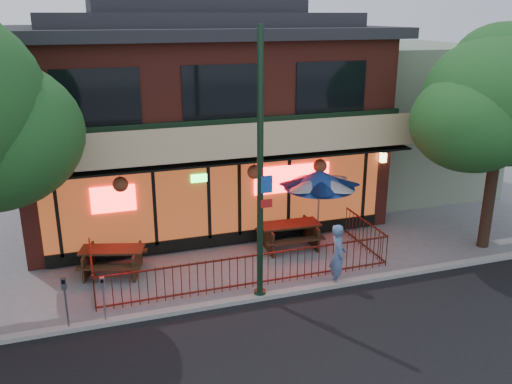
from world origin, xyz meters
TOP-DOWN VIEW (x-y plane):
  - ground at (0.00, 0.00)m, footprint 80.00×80.00m
  - curb at (0.00, -0.50)m, footprint 80.00×0.25m
  - restaurant_building at (0.00, 7.11)m, footprint 12.96×9.49m
  - neighbor_building at (9.00, 7.70)m, footprint 6.00×7.00m
  - patio_fence at (0.00, 0.50)m, footprint 8.44×2.62m
  - street_light at (0.00, -0.40)m, footprint 0.43×0.32m
  - street_tree_right at (8.04, 0.59)m, footprint 4.80×4.80m
  - picnic_table_left at (-3.60, 2.30)m, footprint 2.13×1.84m
  - picnic_table_right at (1.96, 2.40)m, footprint 1.99×1.56m
  - patio_umbrella at (2.95, 2.40)m, footprint 2.28×2.28m
  - pedestrian at (2.29, -0.35)m, footprint 0.57×0.73m
  - parking_meter_near at (-4.00, -0.48)m, footprint 0.13×0.12m
  - parking_meter_far at (-4.86, -0.48)m, footprint 0.13×0.11m

SIDE VIEW (x-z plane):
  - ground at x=0.00m, z-range 0.00..0.00m
  - curb at x=0.00m, z-range 0.00..0.12m
  - picnic_table_left at x=-3.60m, z-range 0.12..0.90m
  - picnic_table_right at x=1.96m, z-range 0.13..0.95m
  - patio_fence at x=0.00m, z-range 0.13..1.13m
  - parking_meter_near at x=-4.00m, z-range 0.22..1.50m
  - pedestrian at x=2.29m, z-range 0.00..1.78m
  - parking_meter_far at x=-4.86m, z-range 0.25..1.65m
  - patio_umbrella at x=2.95m, z-range 0.92..3.52m
  - neighbor_building at x=9.00m, z-range 0.00..6.00m
  - street_light at x=0.00m, z-range -0.35..6.65m
  - restaurant_building at x=0.00m, z-range 0.10..8.15m
  - street_tree_right at x=8.04m, z-range 1.45..8.47m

